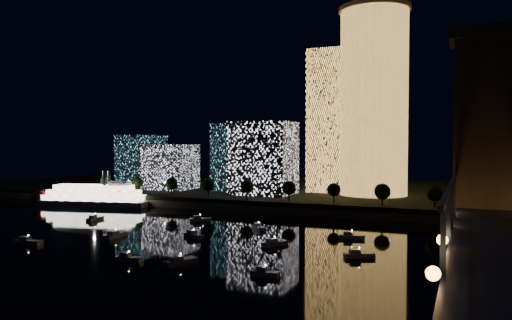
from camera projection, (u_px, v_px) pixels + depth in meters
The scene contains 11 objects.
ground at pixel (215, 256), 132.79m from camera, with size 520.00×520.00×0.00m, color black.
far_bank at pixel (348, 192), 279.71m from camera, with size 420.00×160.00×5.00m, color black.
seawall at pixel (307, 211), 208.08m from camera, with size 420.00×6.00×3.00m, color #6B5E4C.
tower_cylindrical at pixel (374, 101), 239.72m from camera, with size 34.00×34.00×89.94m.
tower_rectangular at pixel (333, 121), 257.55m from camera, with size 22.78×22.78×72.48m, color #FDB151.
midrise_blocks at pixel (210, 160), 265.43m from camera, with size 107.73×38.81×35.49m.
truss_bridge at pixel (483, 206), 110.08m from camera, with size 13.00×266.00×50.00m.
riverboat at pixel (89, 196), 239.25m from camera, with size 58.56×23.19×17.31m.
motorboats at pixel (196, 239), 152.77m from camera, with size 113.03×69.55×2.78m.
esplanade_trees at pixel (262, 187), 222.23m from camera, with size 165.95×6.57×8.78m.
street_lamps at pixel (245, 188), 232.21m from camera, with size 132.70×0.70×5.65m.
Camera 1 is at (62.01, -116.84, 30.26)m, focal length 35.00 mm.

